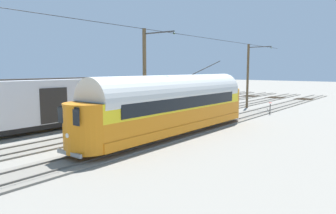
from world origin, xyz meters
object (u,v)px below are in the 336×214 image
(boxcar_adjacent, at_px, (43,103))
(switch_stand, at_px, (270,108))
(catenary_pole_foreground, at_px, (248,75))
(spare_tie_stack, at_px, (119,104))
(catenary_pole_mid_near, at_px, (145,78))
(vintage_streetcar, at_px, (174,104))

(boxcar_adjacent, bearing_deg, switch_stand, -118.36)
(switch_stand, bearing_deg, catenary_pole_foreground, -43.27)
(boxcar_adjacent, xyz_separation_m, spare_tie_stack, (7.74, -14.98, -1.89))
(spare_tie_stack, bearing_deg, catenary_pole_mid_near, 143.79)
(spare_tie_stack, bearing_deg, switch_stand, -166.39)
(spare_tie_stack, bearing_deg, vintage_streetcar, 148.56)
(boxcar_adjacent, distance_m, spare_tie_stack, 16.97)
(catenary_pole_mid_near, distance_m, switch_stand, 15.58)
(catenary_pole_mid_near, height_order, spare_tie_stack, catenary_pole_mid_near)
(switch_stand, distance_m, spare_tie_stack, 18.74)
(boxcar_adjacent, distance_m, catenary_pole_foreground, 24.30)
(vintage_streetcar, relative_size, catenary_pole_mid_near, 2.28)
(boxcar_adjacent, height_order, spare_tie_stack, boxcar_adjacent)
(catenary_pole_mid_near, bearing_deg, switch_stand, -106.36)
(catenary_pole_mid_near, bearing_deg, spare_tie_stack, -36.21)
(catenary_pole_mid_near, bearing_deg, vintage_streetcar, -179.51)
(vintage_streetcar, bearing_deg, switch_stand, -96.18)
(vintage_streetcar, relative_size, spare_tie_stack, 7.34)
(catenary_pole_mid_near, height_order, switch_stand, catenary_pole_mid_near)
(vintage_streetcar, height_order, spare_tie_stack, vintage_streetcar)
(boxcar_adjacent, height_order, catenary_pole_foreground, catenary_pole_foreground)
(boxcar_adjacent, relative_size, spare_tie_stack, 4.58)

